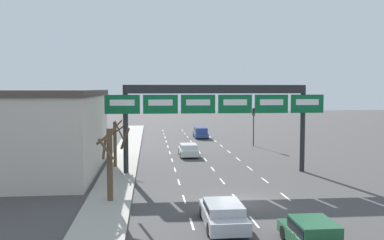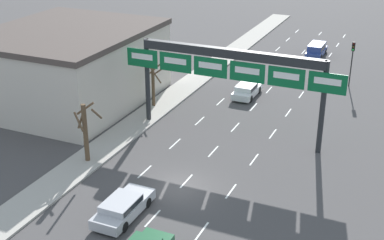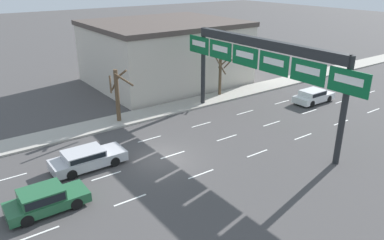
{
  "view_description": "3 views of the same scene",
  "coord_description": "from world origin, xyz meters",
  "px_view_note": "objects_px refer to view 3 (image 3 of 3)",
  "views": [
    {
      "loc": [
        -5.41,
        -25.57,
        6.97
      ],
      "look_at": [
        -1.9,
        10.13,
        4.38
      ],
      "focal_mm": 40.0,
      "sensor_mm": 36.0,
      "label": 1
    },
    {
      "loc": [
        13.55,
        -28.35,
        18.68
      ],
      "look_at": [
        -0.35,
        2.76,
        3.88
      ],
      "focal_mm": 50.0,
      "sensor_mm": 36.0,
      "label": 2
    },
    {
      "loc": [
        19.92,
        -11.62,
        12.03
      ],
      "look_at": [
        -0.0,
        2.66,
        2.27
      ],
      "focal_mm": 35.0,
      "sensor_mm": 36.0,
      "label": 3
    }
  ],
  "objects_px": {
    "car_green": "(45,199)",
    "car_silver": "(87,158)",
    "tree_bare_closest": "(221,73)",
    "car_white": "(313,96)",
    "sign_gantry": "(261,57)",
    "tree_bare_second": "(117,92)"
  },
  "relations": [
    {
      "from": "car_green",
      "to": "car_silver",
      "type": "bearing_deg",
      "value": 132.68
    },
    {
      "from": "car_green",
      "to": "tree_bare_closest",
      "type": "distance_m",
      "value": 22.88
    },
    {
      "from": "car_green",
      "to": "car_white",
      "type": "bearing_deg",
      "value": 96.53
    },
    {
      "from": "car_silver",
      "to": "car_white",
      "type": "bearing_deg",
      "value": 89.31
    },
    {
      "from": "tree_bare_closest",
      "to": "sign_gantry",
      "type": "bearing_deg",
      "value": -20.65
    },
    {
      "from": "sign_gantry",
      "to": "tree_bare_second",
      "type": "height_order",
      "value": "sign_gantry"
    },
    {
      "from": "sign_gantry",
      "to": "tree_bare_second",
      "type": "relative_size",
      "value": 3.98
    },
    {
      "from": "car_green",
      "to": "tree_bare_closest",
      "type": "height_order",
      "value": "tree_bare_closest"
    },
    {
      "from": "tree_bare_closest",
      "to": "tree_bare_second",
      "type": "relative_size",
      "value": 0.9
    },
    {
      "from": "car_silver",
      "to": "tree_bare_second",
      "type": "height_order",
      "value": "tree_bare_second"
    },
    {
      "from": "car_silver",
      "to": "tree_bare_second",
      "type": "xyz_separation_m",
      "value": [
        -6.09,
        5.2,
        1.99
      ]
    },
    {
      "from": "tree_bare_second",
      "to": "sign_gantry",
      "type": "bearing_deg",
      "value": 47.35
    },
    {
      "from": "car_green",
      "to": "tree_bare_second",
      "type": "relative_size",
      "value": 0.93
    },
    {
      "from": "sign_gantry",
      "to": "car_green",
      "type": "height_order",
      "value": "sign_gantry"
    },
    {
      "from": "tree_bare_second",
      "to": "car_silver",
      "type": "bearing_deg",
      "value": -40.49
    },
    {
      "from": "car_silver",
      "to": "tree_bare_closest",
      "type": "relative_size",
      "value": 1.18
    },
    {
      "from": "tree_bare_second",
      "to": "car_green",
      "type": "bearing_deg",
      "value": -43.08
    },
    {
      "from": "sign_gantry",
      "to": "car_silver",
      "type": "relative_size",
      "value": 3.74
    },
    {
      "from": "car_green",
      "to": "tree_bare_closest",
      "type": "xyz_separation_m",
      "value": [
        -10.02,
        20.5,
        1.7
      ]
    },
    {
      "from": "car_white",
      "to": "car_green",
      "type": "relative_size",
      "value": 1.04
    },
    {
      "from": "car_white",
      "to": "car_silver",
      "type": "distance_m",
      "value": 22.88
    },
    {
      "from": "car_green",
      "to": "tree_bare_closest",
      "type": "relative_size",
      "value": 1.03
    }
  ]
}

